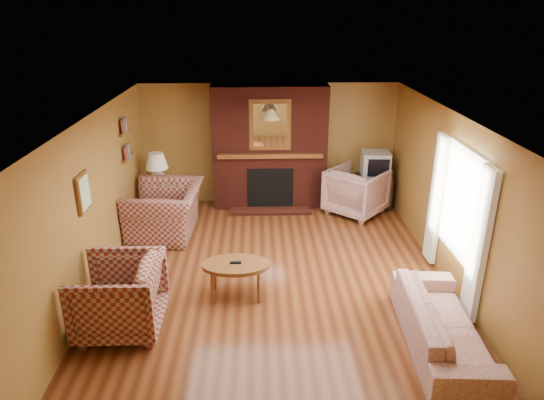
{
  "coord_description": "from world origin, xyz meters",
  "views": [
    {
      "loc": [
        -0.25,
        -6.13,
        3.75
      ],
      "look_at": [
        -0.03,
        0.6,
        1.06
      ],
      "focal_mm": 32.0,
      "sensor_mm": 36.0,
      "label": 1
    }
  ],
  "objects_px": {
    "side_table": "(160,203)",
    "plaid_loveseat": "(166,211)",
    "fireplace": "(270,149)",
    "floral_armchair": "(356,191)",
    "tv_stand": "(373,192)",
    "floral_sofa": "(443,325)",
    "crt_tv": "(375,164)",
    "plaid_armchair": "(119,296)",
    "coffee_table": "(236,267)",
    "table_lamp": "(157,169)"
  },
  "relations": [
    {
      "from": "side_table",
      "to": "plaid_loveseat",
      "type": "bearing_deg",
      "value": -72.03
    },
    {
      "from": "fireplace",
      "to": "floral_armchair",
      "type": "bearing_deg",
      "value": -16.17
    },
    {
      "from": "fireplace",
      "to": "side_table",
      "type": "distance_m",
      "value": 2.34
    },
    {
      "from": "tv_stand",
      "to": "floral_sofa",
      "type": "bearing_deg",
      "value": -97.03
    },
    {
      "from": "crt_tv",
      "to": "plaid_armchair",
      "type": "bearing_deg",
      "value": -136.27
    },
    {
      "from": "floral_sofa",
      "to": "fireplace",
      "type": "bearing_deg",
      "value": 26.65
    },
    {
      "from": "fireplace",
      "to": "tv_stand",
      "type": "height_order",
      "value": "fireplace"
    },
    {
      "from": "tv_stand",
      "to": "floral_armchair",
      "type": "bearing_deg",
      "value": -148.51
    },
    {
      "from": "coffee_table",
      "to": "side_table",
      "type": "distance_m",
      "value": 3.19
    },
    {
      "from": "fireplace",
      "to": "floral_armchair",
      "type": "relative_size",
      "value": 2.42
    },
    {
      "from": "coffee_table",
      "to": "side_table",
      "type": "bearing_deg",
      "value": 119.01
    },
    {
      "from": "floral_sofa",
      "to": "tv_stand",
      "type": "relative_size",
      "value": 3.08
    },
    {
      "from": "plaid_armchair",
      "to": "floral_sofa",
      "type": "bearing_deg",
      "value": 83.37
    },
    {
      "from": "floral_armchair",
      "to": "table_lamp",
      "type": "height_order",
      "value": "table_lamp"
    },
    {
      "from": "floral_armchair",
      "to": "coffee_table",
      "type": "relative_size",
      "value": 1.07
    },
    {
      "from": "floral_sofa",
      "to": "tv_stand",
      "type": "xyz_separation_m",
      "value": [
        0.15,
        4.29,
        0.03
      ]
    },
    {
      "from": "plaid_armchair",
      "to": "crt_tv",
      "type": "xyz_separation_m",
      "value": [
        4.0,
        3.83,
        0.44
      ]
    },
    {
      "from": "fireplace",
      "to": "floral_sofa",
      "type": "bearing_deg",
      "value": -67.0
    },
    {
      "from": "plaid_loveseat",
      "to": "floral_armchair",
      "type": "relative_size",
      "value": 1.37
    },
    {
      "from": "plaid_loveseat",
      "to": "floral_sofa",
      "type": "bearing_deg",
      "value": 52.96
    },
    {
      "from": "plaid_armchair",
      "to": "coffee_table",
      "type": "bearing_deg",
      "value": 116.73
    },
    {
      "from": "floral_armchair",
      "to": "crt_tv",
      "type": "height_order",
      "value": "crt_tv"
    },
    {
      "from": "floral_sofa",
      "to": "crt_tv",
      "type": "xyz_separation_m",
      "value": [
        0.15,
        4.29,
        0.61
      ]
    },
    {
      "from": "crt_tv",
      "to": "table_lamp",
      "type": "bearing_deg",
      "value": -175.26
    },
    {
      "from": "fireplace",
      "to": "plaid_loveseat",
      "type": "bearing_deg",
      "value": -144.79
    },
    {
      "from": "floral_armchair",
      "to": "table_lamp",
      "type": "xyz_separation_m",
      "value": [
        -3.75,
        -0.06,
        0.51
      ]
    },
    {
      "from": "plaid_armchair",
      "to": "floral_sofa",
      "type": "height_order",
      "value": "plaid_armchair"
    },
    {
      "from": "fireplace",
      "to": "plaid_loveseat",
      "type": "height_order",
      "value": "fireplace"
    },
    {
      "from": "tv_stand",
      "to": "crt_tv",
      "type": "distance_m",
      "value": 0.57
    },
    {
      "from": "fireplace",
      "to": "crt_tv",
      "type": "relative_size",
      "value": 4.26
    },
    {
      "from": "coffee_table",
      "to": "crt_tv",
      "type": "bearing_deg",
      "value": 50.22
    },
    {
      "from": "table_lamp",
      "to": "tv_stand",
      "type": "height_order",
      "value": "table_lamp"
    },
    {
      "from": "floral_sofa",
      "to": "table_lamp",
      "type": "height_order",
      "value": "table_lamp"
    },
    {
      "from": "fireplace",
      "to": "tv_stand",
      "type": "bearing_deg",
      "value": -5.15
    },
    {
      "from": "plaid_armchair",
      "to": "tv_stand",
      "type": "height_order",
      "value": "plaid_armchair"
    },
    {
      "from": "plaid_loveseat",
      "to": "coffee_table",
      "type": "relative_size",
      "value": 1.47
    },
    {
      "from": "coffee_table",
      "to": "tv_stand",
      "type": "relative_size",
      "value": 1.39
    },
    {
      "from": "fireplace",
      "to": "floral_armchair",
      "type": "xyz_separation_m",
      "value": [
        1.65,
        -0.48,
        -0.73
      ]
    },
    {
      "from": "plaid_loveseat",
      "to": "floral_sofa",
      "type": "xyz_separation_m",
      "value": [
        3.75,
        -3.17,
        -0.14
      ]
    },
    {
      "from": "plaid_loveseat",
      "to": "floral_armchair",
      "type": "height_order",
      "value": "floral_armchair"
    },
    {
      "from": "plaid_loveseat",
      "to": "side_table",
      "type": "distance_m",
      "value": 0.82
    },
    {
      "from": "fireplace",
      "to": "tv_stand",
      "type": "xyz_separation_m",
      "value": [
        2.05,
        -0.18,
        -0.85
      ]
    },
    {
      "from": "plaid_loveseat",
      "to": "side_table",
      "type": "bearing_deg",
      "value": -158.86
    },
    {
      "from": "plaid_loveseat",
      "to": "floral_sofa",
      "type": "relative_size",
      "value": 0.66
    },
    {
      "from": "fireplace",
      "to": "floral_sofa",
      "type": "xyz_separation_m",
      "value": [
        1.9,
        -4.48,
        -0.88
      ]
    },
    {
      "from": "floral_sofa",
      "to": "floral_armchair",
      "type": "height_order",
      "value": "floral_armchair"
    },
    {
      "from": "plaid_armchair",
      "to": "side_table",
      "type": "distance_m",
      "value": 3.49
    },
    {
      "from": "plaid_loveseat",
      "to": "coffee_table",
      "type": "xyz_separation_m",
      "value": [
        1.29,
        -2.01,
        0.01
      ]
    },
    {
      "from": "plaid_armchair",
      "to": "floral_armchair",
      "type": "distance_m",
      "value": 5.05
    },
    {
      "from": "fireplace",
      "to": "table_lamp",
      "type": "bearing_deg",
      "value": -165.71
    }
  ]
}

